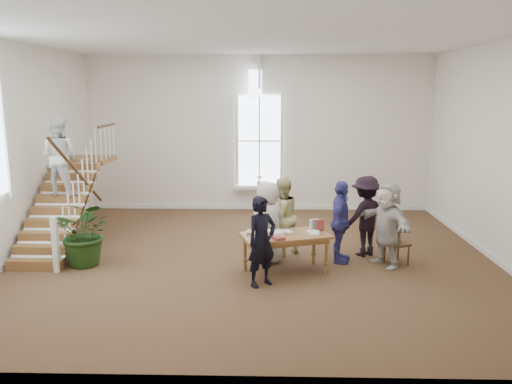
{
  "coord_description": "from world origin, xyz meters",
  "views": [
    {
      "loc": [
        0.27,
        -10.11,
        3.47
      ],
      "look_at": [
        0.0,
        0.4,
        1.35
      ],
      "focal_mm": 35.0,
      "sensor_mm": 36.0,
      "label": 1
    }
  ],
  "objects_px": {
    "elderly_woman": "(267,222)",
    "floor_plant": "(86,233)",
    "woman_cluster_b": "(366,216)",
    "side_chair": "(395,239)",
    "police_officer": "(262,242)",
    "library_table": "(285,239)",
    "woman_cluster_a": "(340,222)",
    "person_yellow": "(282,217)",
    "woman_cluster_c": "(387,224)"
  },
  "relations": [
    {
      "from": "side_chair",
      "to": "woman_cluster_a",
      "type": "bearing_deg",
      "value": 154.83
    },
    {
      "from": "library_table",
      "to": "woman_cluster_c",
      "type": "xyz_separation_m",
      "value": [
        2.06,
        0.47,
        0.18
      ]
    },
    {
      "from": "floor_plant",
      "to": "woman_cluster_b",
      "type": "bearing_deg",
      "value": 7.67
    },
    {
      "from": "library_table",
      "to": "woman_cluster_b",
      "type": "height_order",
      "value": "woman_cluster_b"
    },
    {
      "from": "library_table",
      "to": "woman_cluster_a",
      "type": "relative_size",
      "value": 1.07
    },
    {
      "from": "police_officer",
      "to": "woman_cluster_a",
      "type": "height_order",
      "value": "woman_cluster_a"
    },
    {
      "from": "elderly_woman",
      "to": "woman_cluster_b",
      "type": "bearing_deg",
      "value": 159.08
    },
    {
      "from": "floor_plant",
      "to": "person_yellow",
      "type": "bearing_deg",
      "value": 10.89
    },
    {
      "from": "woman_cluster_a",
      "to": "woman_cluster_c",
      "type": "relative_size",
      "value": 0.98
    },
    {
      "from": "floor_plant",
      "to": "side_chair",
      "type": "relative_size",
      "value": 1.45
    },
    {
      "from": "person_yellow",
      "to": "woman_cluster_b",
      "type": "distance_m",
      "value": 1.79
    },
    {
      "from": "police_officer",
      "to": "floor_plant",
      "type": "distance_m",
      "value": 3.69
    },
    {
      "from": "library_table",
      "to": "woman_cluster_c",
      "type": "bearing_deg",
      "value": -4.75
    },
    {
      "from": "person_yellow",
      "to": "side_chair",
      "type": "distance_m",
      "value": 2.38
    },
    {
      "from": "library_table",
      "to": "woman_cluster_a",
      "type": "bearing_deg",
      "value": 12.45
    },
    {
      "from": "person_yellow",
      "to": "floor_plant",
      "type": "relative_size",
      "value": 1.24
    },
    {
      "from": "elderly_woman",
      "to": "person_yellow",
      "type": "distance_m",
      "value": 0.58
    },
    {
      "from": "woman_cluster_b",
      "to": "woman_cluster_c",
      "type": "relative_size",
      "value": 1.0
    },
    {
      "from": "person_yellow",
      "to": "woman_cluster_b",
      "type": "xyz_separation_m",
      "value": [
        1.79,
        0.01,
        0.02
      ]
    },
    {
      "from": "floor_plant",
      "to": "woman_cluster_a",
      "type": "bearing_deg",
      "value": 3.6
    },
    {
      "from": "library_table",
      "to": "side_chair",
      "type": "height_order",
      "value": "side_chair"
    },
    {
      "from": "woman_cluster_a",
      "to": "floor_plant",
      "type": "distance_m",
      "value": 5.16
    },
    {
      "from": "police_officer",
      "to": "woman_cluster_a",
      "type": "distance_m",
      "value": 2.06
    },
    {
      "from": "woman_cluster_a",
      "to": "elderly_woman",
      "type": "bearing_deg",
      "value": 108.41
    },
    {
      "from": "police_officer",
      "to": "side_chair",
      "type": "xyz_separation_m",
      "value": [
        2.71,
        1.27,
        -0.31
      ]
    },
    {
      "from": "police_officer",
      "to": "library_table",
      "type": "bearing_deg",
      "value": 17.66
    },
    {
      "from": "library_table",
      "to": "woman_cluster_c",
      "type": "height_order",
      "value": "woman_cluster_c"
    },
    {
      "from": "police_officer",
      "to": "woman_cluster_b",
      "type": "bearing_deg",
      "value": 0.38
    },
    {
      "from": "police_officer",
      "to": "elderly_woman",
      "type": "relative_size",
      "value": 0.97
    },
    {
      "from": "woman_cluster_c",
      "to": "police_officer",
      "type": "bearing_deg",
      "value": -92.45
    },
    {
      "from": "police_officer",
      "to": "woman_cluster_c",
      "type": "bearing_deg",
      "value": -14.38
    },
    {
      "from": "person_yellow",
      "to": "woman_cluster_b",
      "type": "bearing_deg",
      "value": 143.25
    },
    {
      "from": "woman_cluster_c",
      "to": "side_chair",
      "type": "bearing_deg",
      "value": 98.63
    },
    {
      "from": "side_chair",
      "to": "elderly_woman",
      "type": "bearing_deg",
      "value": 157.55
    },
    {
      "from": "library_table",
      "to": "person_yellow",
      "type": "relative_size",
      "value": 1.08
    },
    {
      "from": "elderly_woman",
      "to": "woman_cluster_a",
      "type": "height_order",
      "value": "elderly_woman"
    },
    {
      "from": "woman_cluster_b",
      "to": "floor_plant",
      "type": "bearing_deg",
      "value": -21.93
    },
    {
      "from": "police_officer",
      "to": "woman_cluster_b",
      "type": "distance_m",
      "value": 2.81
    },
    {
      "from": "person_yellow",
      "to": "woman_cluster_c",
      "type": "bearing_deg",
      "value": 125.87
    },
    {
      "from": "police_officer",
      "to": "woman_cluster_a",
      "type": "relative_size",
      "value": 0.97
    },
    {
      "from": "person_yellow",
      "to": "woman_cluster_b",
      "type": "relative_size",
      "value": 0.98
    },
    {
      "from": "woman_cluster_b",
      "to": "side_chair",
      "type": "bearing_deg",
      "value": 106.71
    },
    {
      "from": "person_yellow",
      "to": "woman_cluster_a",
      "type": "relative_size",
      "value": 1.0
    },
    {
      "from": "library_table",
      "to": "elderly_woman",
      "type": "height_order",
      "value": "elderly_woman"
    },
    {
      "from": "police_officer",
      "to": "elderly_woman",
      "type": "height_order",
      "value": "elderly_woman"
    },
    {
      "from": "elderly_woman",
      "to": "library_table",
      "type": "bearing_deg",
      "value": 84.1
    },
    {
      "from": "elderly_woman",
      "to": "floor_plant",
      "type": "bearing_deg",
      "value": -30.63
    },
    {
      "from": "woman_cluster_c",
      "to": "woman_cluster_b",
      "type": "bearing_deg",
      "value": 178.23
    },
    {
      "from": "elderly_woman",
      "to": "side_chair",
      "type": "height_order",
      "value": "elderly_woman"
    },
    {
      "from": "elderly_woman",
      "to": "floor_plant",
      "type": "xyz_separation_m",
      "value": [
        -3.66,
        -0.26,
        -0.17
      ]
    }
  ]
}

